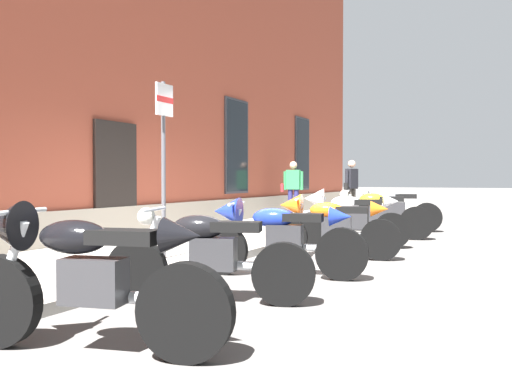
{
  "coord_description": "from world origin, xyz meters",
  "views": [
    {
      "loc": [
        -7.5,
        -3.74,
        1.22
      ],
      "look_at": [
        0.18,
        0.19,
        1.01
      ],
      "focal_mm": 36.5,
      "sensor_mm": 36.0,
      "label": 1
    }
  ],
  "objects_px": {
    "pedestrian_dark_jacket": "(352,185)",
    "parking_sign": "(164,145)",
    "motorcycle_white_sport": "(347,216)",
    "motorcycle_blue_sport": "(274,234)",
    "motorcycle_grey_naked": "(393,210)",
    "motorcycle_yellow_naked": "(376,215)",
    "pedestrian_striped_shirt": "(293,186)",
    "motorcycle_black_sport": "(77,272)",
    "motorcycle_orange_sport": "(328,223)",
    "motorcycle_black_naked": "(207,255)"
  },
  "relations": [
    {
      "from": "pedestrian_dark_jacket",
      "to": "parking_sign",
      "type": "bearing_deg",
      "value": -179.67
    },
    {
      "from": "motorcycle_white_sport",
      "to": "pedestrian_dark_jacket",
      "type": "xyz_separation_m",
      "value": [
        6.02,
        1.72,
        0.48
      ]
    },
    {
      "from": "motorcycle_blue_sport",
      "to": "motorcycle_grey_naked",
      "type": "bearing_deg",
      "value": -0.46
    },
    {
      "from": "motorcycle_yellow_naked",
      "to": "pedestrian_dark_jacket",
      "type": "height_order",
      "value": "pedestrian_dark_jacket"
    },
    {
      "from": "motorcycle_grey_naked",
      "to": "motorcycle_white_sport",
      "type": "bearing_deg",
      "value": 178.81
    },
    {
      "from": "motorcycle_yellow_naked",
      "to": "pedestrian_striped_shirt",
      "type": "height_order",
      "value": "pedestrian_striped_shirt"
    },
    {
      "from": "motorcycle_black_sport",
      "to": "pedestrian_dark_jacket",
      "type": "relative_size",
      "value": 1.25
    },
    {
      "from": "motorcycle_white_sport",
      "to": "motorcycle_yellow_naked",
      "type": "xyz_separation_m",
      "value": [
        1.61,
        -0.12,
        -0.08
      ]
    },
    {
      "from": "motorcycle_black_sport",
      "to": "motorcycle_white_sport",
      "type": "relative_size",
      "value": 1.06
    },
    {
      "from": "motorcycle_orange_sport",
      "to": "parking_sign",
      "type": "height_order",
      "value": "parking_sign"
    },
    {
      "from": "motorcycle_black_sport",
      "to": "motorcycle_grey_naked",
      "type": "xyz_separation_m",
      "value": [
        9.64,
        -0.07,
        -0.08
      ]
    },
    {
      "from": "motorcycle_blue_sport",
      "to": "pedestrian_dark_jacket",
      "type": "height_order",
      "value": "pedestrian_dark_jacket"
    },
    {
      "from": "motorcycle_white_sport",
      "to": "parking_sign",
      "type": "relative_size",
      "value": 0.8
    },
    {
      "from": "motorcycle_orange_sport",
      "to": "pedestrian_dark_jacket",
      "type": "distance_m",
      "value": 7.61
    },
    {
      "from": "parking_sign",
      "to": "pedestrian_dark_jacket",
      "type": "bearing_deg",
      "value": 0.33
    },
    {
      "from": "motorcycle_grey_naked",
      "to": "pedestrian_dark_jacket",
      "type": "xyz_separation_m",
      "value": [
        2.67,
        1.79,
        0.56
      ]
    },
    {
      "from": "motorcycle_yellow_naked",
      "to": "pedestrian_striped_shirt",
      "type": "distance_m",
      "value": 4.82
    },
    {
      "from": "motorcycle_blue_sport",
      "to": "motorcycle_black_sport",
      "type": "bearing_deg",
      "value": 179.66
    },
    {
      "from": "motorcycle_black_sport",
      "to": "motorcycle_yellow_naked",
      "type": "height_order",
      "value": "motorcycle_black_sport"
    },
    {
      "from": "motorcycle_yellow_naked",
      "to": "parking_sign",
      "type": "bearing_deg",
      "value": 159.2
    },
    {
      "from": "motorcycle_grey_naked",
      "to": "pedestrian_striped_shirt",
      "type": "xyz_separation_m",
      "value": [
        1.72,
        3.26,
        0.53
      ]
    },
    {
      "from": "motorcycle_black_naked",
      "to": "motorcycle_white_sport",
      "type": "xyz_separation_m",
      "value": [
        4.61,
        -0.0,
        0.1
      ]
    },
    {
      "from": "motorcycle_black_naked",
      "to": "motorcycle_blue_sport",
      "type": "distance_m",
      "value": 1.53
    },
    {
      "from": "motorcycle_orange_sport",
      "to": "pedestrian_dark_jacket",
      "type": "bearing_deg",
      "value": 13.99
    },
    {
      "from": "motorcycle_blue_sport",
      "to": "motorcycle_white_sport",
      "type": "xyz_separation_m",
      "value": [
        3.08,
        0.02,
        0.03
      ]
    },
    {
      "from": "motorcycle_black_sport",
      "to": "motorcycle_black_naked",
      "type": "xyz_separation_m",
      "value": [
        1.68,
        0.0,
        -0.11
      ]
    },
    {
      "from": "motorcycle_blue_sport",
      "to": "motorcycle_black_naked",
      "type": "bearing_deg",
      "value": 179.2
    },
    {
      "from": "motorcycle_orange_sport",
      "to": "motorcycle_yellow_naked",
      "type": "distance_m",
      "value": 2.96
    },
    {
      "from": "motorcycle_black_naked",
      "to": "parking_sign",
      "type": "distance_m",
      "value": 2.56
    },
    {
      "from": "motorcycle_grey_naked",
      "to": "parking_sign",
      "type": "xyz_separation_m",
      "value": [
        -6.45,
        1.74,
        1.21
      ]
    },
    {
      "from": "pedestrian_striped_shirt",
      "to": "parking_sign",
      "type": "distance_m",
      "value": 8.34
    },
    {
      "from": "motorcycle_white_sport",
      "to": "pedestrian_striped_shirt",
      "type": "relative_size",
      "value": 1.21
    },
    {
      "from": "motorcycle_black_sport",
      "to": "pedestrian_dark_jacket",
      "type": "height_order",
      "value": "pedestrian_dark_jacket"
    },
    {
      "from": "motorcycle_yellow_naked",
      "to": "pedestrian_dark_jacket",
      "type": "xyz_separation_m",
      "value": [
        4.41,
        1.84,
        0.56
      ]
    },
    {
      "from": "motorcycle_yellow_naked",
      "to": "motorcycle_orange_sport",
      "type": "bearing_deg",
      "value": 179.9
    },
    {
      "from": "motorcycle_black_naked",
      "to": "motorcycle_blue_sport",
      "type": "relative_size",
      "value": 0.96
    },
    {
      "from": "motorcycle_black_sport",
      "to": "motorcycle_orange_sport",
      "type": "height_order",
      "value": "motorcycle_black_sport"
    },
    {
      "from": "motorcycle_white_sport",
      "to": "pedestrian_dark_jacket",
      "type": "relative_size",
      "value": 1.18
    },
    {
      "from": "motorcycle_orange_sport",
      "to": "pedestrian_striped_shirt",
      "type": "height_order",
      "value": "pedestrian_striped_shirt"
    },
    {
      "from": "motorcycle_black_naked",
      "to": "pedestrian_dark_jacket",
      "type": "relative_size",
      "value": 1.23
    },
    {
      "from": "motorcycle_black_sport",
      "to": "pedestrian_striped_shirt",
      "type": "bearing_deg",
      "value": 15.68
    },
    {
      "from": "motorcycle_black_sport",
      "to": "parking_sign",
      "type": "bearing_deg",
      "value": 27.56
    },
    {
      "from": "motorcycle_grey_naked",
      "to": "pedestrian_striped_shirt",
      "type": "height_order",
      "value": "pedestrian_striped_shirt"
    },
    {
      "from": "motorcycle_white_sport",
      "to": "pedestrian_dark_jacket",
      "type": "distance_m",
      "value": 6.28
    },
    {
      "from": "motorcycle_orange_sport",
      "to": "motorcycle_white_sport",
      "type": "distance_m",
      "value": 1.35
    },
    {
      "from": "motorcycle_black_naked",
      "to": "motorcycle_blue_sport",
      "type": "bearing_deg",
      "value": -0.8
    },
    {
      "from": "motorcycle_white_sport",
      "to": "motorcycle_grey_naked",
      "type": "height_order",
      "value": "motorcycle_white_sport"
    },
    {
      "from": "motorcycle_orange_sport",
      "to": "motorcycle_yellow_naked",
      "type": "xyz_separation_m",
      "value": [
        2.95,
        -0.01,
        -0.05
      ]
    },
    {
      "from": "motorcycle_grey_naked",
      "to": "parking_sign",
      "type": "height_order",
      "value": "parking_sign"
    },
    {
      "from": "motorcycle_black_naked",
      "to": "parking_sign",
      "type": "bearing_deg",
      "value": 47.66
    }
  ]
}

